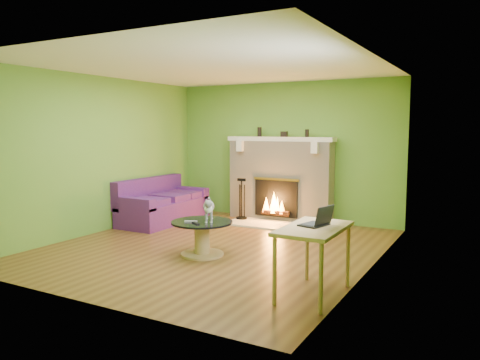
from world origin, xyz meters
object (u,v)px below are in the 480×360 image
object	(u,v)px
coffee_table	(202,236)
cat	(209,209)
desk	(314,235)
sofa	(162,205)

from	to	relation	value
coffee_table	cat	distance (m)	0.38
coffee_table	desk	distance (m)	2.05
sofa	coffee_table	size ratio (longest dim) A/B	2.16
coffee_table	desk	bearing A→B (deg)	-21.41
sofa	desk	distance (m)	4.46
coffee_table	desk	xyz separation A→B (m)	(1.87, -0.73, 0.37)
sofa	cat	size ratio (longest dim) A/B	3.39
coffee_table	sofa	bearing A→B (deg)	141.09
cat	desk	bearing A→B (deg)	-54.63
coffee_table	cat	bearing A→B (deg)	32.01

